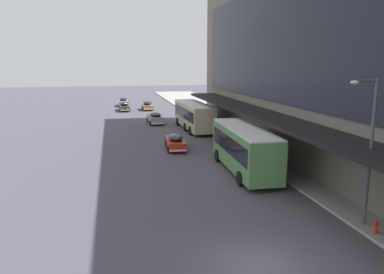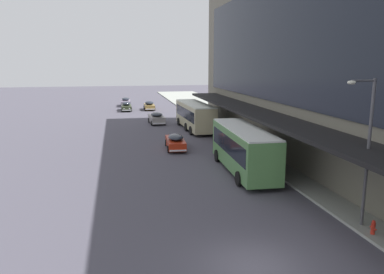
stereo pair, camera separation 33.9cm
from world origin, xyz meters
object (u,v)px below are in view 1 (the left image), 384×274
at_px(fire_hydrant, 376,226).
at_px(street_lamp, 368,143).
at_px(sedan_oncoming_rear, 125,106).
at_px(sedan_second_mid, 124,102).
at_px(sedan_far_back, 147,106).
at_px(transit_bus_kerbside_front, 194,115).
at_px(sedan_trailing_near, 175,142).
at_px(transit_bus_kerbside_rear, 244,147).
at_px(sedan_lead_near, 155,118).

bearing_deg(fire_hydrant, street_lamp, 91.12).
xyz_separation_m(sedan_oncoming_rear, sedan_second_mid, (0.09, 7.00, 0.05)).
xyz_separation_m(sedan_far_back, sedan_second_mid, (-3.85, 6.77, 0.03)).
height_order(transit_bus_kerbside_front, sedan_trailing_near, transit_bus_kerbside_front).
xyz_separation_m(transit_bus_kerbside_rear, sedan_trailing_near, (-3.78, 8.60, -1.22)).
xyz_separation_m(transit_bus_kerbside_rear, fire_hydrant, (2.51, -11.44, -1.45)).
relative_size(sedan_oncoming_rear, fire_hydrant, 7.08).
distance_m(transit_bus_kerbside_front, sedan_oncoming_rear, 21.78).
distance_m(transit_bus_kerbside_rear, sedan_lead_near, 24.29).
distance_m(transit_bus_kerbside_rear, sedan_second_mid, 46.46).
height_order(sedan_trailing_near, fire_hydrant, sedan_trailing_near).
distance_m(sedan_oncoming_rear, fire_hydrant, 51.28).
relative_size(sedan_oncoming_rear, sedan_second_mid, 1.02).
bearing_deg(sedan_trailing_near, sedan_lead_near, 90.52).
bearing_deg(sedan_second_mid, fire_hydrant, -80.21).
height_order(sedan_lead_near, sedan_far_back, sedan_far_back).
bearing_deg(sedan_lead_near, sedan_oncoming_rear, 103.37).
relative_size(transit_bus_kerbside_rear, sedan_trailing_near, 2.08).
relative_size(sedan_second_mid, fire_hydrant, 6.93).
xyz_separation_m(sedan_oncoming_rear, fire_hydrant, (9.97, -50.30, -0.25)).
height_order(sedan_second_mid, fire_hydrant, sedan_second_mid).
height_order(sedan_trailing_near, sedan_far_back, sedan_far_back).
height_order(transit_bus_kerbside_front, street_lamp, street_lamp).
height_order(sedan_oncoming_rear, sedan_far_back, sedan_far_back).
xyz_separation_m(transit_bus_kerbside_rear, sedan_far_back, (-3.53, 39.08, -1.19)).
distance_m(sedan_lead_near, street_lamp, 35.12).
relative_size(sedan_lead_near, sedan_far_back, 1.03).
xyz_separation_m(transit_bus_kerbside_front, fire_hydrant, (2.29, -29.95, -1.38)).
height_order(sedan_far_back, fire_hydrant, sedan_far_back).
distance_m(transit_bus_kerbside_front, sedan_far_back, 20.94).
distance_m(transit_bus_kerbside_front, sedan_trailing_near, 10.74).
relative_size(transit_bus_kerbside_front, sedan_trailing_near, 2.22).
distance_m(sedan_oncoming_rear, sedan_trailing_near, 30.48).
bearing_deg(sedan_second_mid, sedan_lead_near, -81.03).
bearing_deg(sedan_lead_near, sedan_trailing_near, -89.48).
xyz_separation_m(sedan_oncoming_rear, street_lamp, (9.95, -49.25, 3.62)).
bearing_deg(sedan_trailing_near, sedan_oncoming_rear, 96.94).
bearing_deg(street_lamp, sedan_oncoming_rear, 101.42).
relative_size(sedan_lead_near, sedan_second_mid, 0.93).
relative_size(sedan_lead_near, sedan_oncoming_rear, 0.91).
relative_size(transit_bus_kerbside_rear, sedan_far_back, 2.28).
relative_size(sedan_trailing_near, fire_hydrant, 6.83).
bearing_deg(street_lamp, sedan_trailing_near, 108.26).
height_order(sedan_oncoming_rear, fire_hydrant, sedan_oncoming_rear).
height_order(transit_bus_kerbside_front, fire_hydrant, transit_bus_kerbside_front).
bearing_deg(sedan_lead_near, sedan_far_back, 88.51).
bearing_deg(sedan_oncoming_rear, sedan_trailing_near, -83.06).
distance_m(transit_bus_kerbside_rear, fire_hydrant, 11.81).
height_order(transit_bus_kerbside_front, sedan_second_mid, transit_bus_kerbside_front).
distance_m(sedan_second_mid, fire_hydrant, 58.14).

